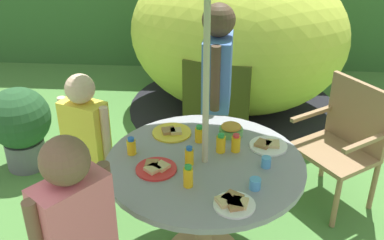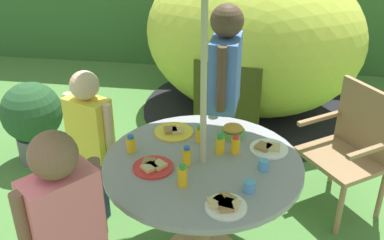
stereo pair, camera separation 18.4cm
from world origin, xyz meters
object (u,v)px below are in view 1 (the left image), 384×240
at_px(juice_bottle_near_right, 221,144).
at_px(juice_bottle_front_edge, 131,146).
at_px(plate_mid_left, 172,132).
at_px(child_in_pink_shirt, 75,226).
at_px(potted_plant, 20,124).
at_px(plate_far_left, 156,168).
at_px(wooden_chair, 344,138).
at_px(cup_near, 266,162).
at_px(child_in_blue_shirt, 217,72).
at_px(snack_bowl, 231,130).
at_px(juice_bottle_near_left, 236,143).
at_px(juice_bottle_back_edge, 188,176).
at_px(juice_bottle_center_front, 199,134).
at_px(child_in_yellow_shirt, 85,132).
at_px(cup_far, 255,184).
at_px(dome_tent, 237,36).
at_px(juice_bottle_mid_right, 189,156).
at_px(garden_table, 205,181).
at_px(plate_far_right, 268,145).
at_px(plate_center_back, 234,203).

distance_m(juice_bottle_near_right, juice_bottle_front_edge, 0.54).
bearing_deg(plate_mid_left, child_in_pink_shirt, -108.39).
relative_size(potted_plant, plate_far_left, 3.05).
xyz_separation_m(wooden_chair, plate_mid_left, (-1.23, -0.40, 0.23)).
relative_size(plate_far_left, cup_near, 3.72).
xyz_separation_m(potted_plant, child_in_blue_shirt, (1.62, 0.00, 0.51)).
bearing_deg(juice_bottle_front_edge, cup_near, -6.21).
height_order(snack_bowl, juice_bottle_near_left, juice_bottle_near_left).
bearing_deg(potted_plant, juice_bottle_back_edge, -39.03).
distance_m(snack_bowl, plate_mid_left, 0.39).
xyz_separation_m(child_in_blue_shirt, plate_mid_left, (-0.28, -0.65, -0.17)).
bearing_deg(juice_bottle_center_front, plate_far_left, -124.74).
xyz_separation_m(child_in_yellow_shirt, cup_far, (1.09, -0.57, 0.05)).
distance_m(dome_tent, plate_far_left, 2.37).
xyz_separation_m(plate_mid_left, juice_bottle_back_edge, (0.15, -0.56, 0.05)).
height_order(juice_bottle_near_right, cup_far, juice_bottle_near_right).
bearing_deg(juice_bottle_back_edge, child_in_pink_shirt, -137.21).
bearing_deg(juice_bottle_near_left, cup_near, -42.91).
bearing_deg(potted_plant, cup_near, -27.28).
height_order(child_in_pink_shirt, cup_near, child_in_pink_shirt).
height_order(potted_plant, child_in_pink_shirt, child_in_pink_shirt).
bearing_deg(juice_bottle_front_edge, juice_bottle_center_front, 23.28).
distance_m(child_in_yellow_shirt, child_in_pink_shirt, 1.06).
relative_size(dome_tent, juice_bottle_center_front, 24.08).
distance_m(child_in_blue_shirt, juice_bottle_near_left, 0.85).
height_order(juice_bottle_near_left, juice_bottle_front_edge, juice_bottle_near_left).
relative_size(dome_tent, plate_mid_left, 10.57).
xyz_separation_m(child_in_pink_shirt, cup_near, (0.92, 0.66, -0.05)).
relative_size(wooden_chair, child_in_pink_shirt, 0.73).
relative_size(child_in_blue_shirt, plate_far_left, 6.07).
relative_size(potted_plant, child_in_pink_shirt, 0.56).
height_order(juice_bottle_back_edge, cup_far, juice_bottle_back_edge).
bearing_deg(child_in_blue_shirt, child_in_yellow_shirt, -50.73).
xyz_separation_m(child_in_yellow_shirt, juice_bottle_front_edge, (0.36, -0.27, 0.07)).
relative_size(child_in_yellow_shirt, juice_bottle_mid_right, 9.76).
xyz_separation_m(snack_bowl, juice_bottle_center_front, (-0.20, -0.10, 0.02)).
bearing_deg(child_in_pink_shirt, cup_near, -15.15).
distance_m(potted_plant, snack_bowl, 1.87).
bearing_deg(child_in_yellow_shirt, juice_bottle_front_edge, -14.90).
height_order(plate_mid_left, juice_bottle_near_left, juice_bottle_near_left).
bearing_deg(potted_plant, juice_bottle_front_edge, -38.87).
height_order(potted_plant, cup_far, cup_far).
bearing_deg(juice_bottle_near_right, cup_far, -62.33).
relative_size(garden_table, juice_bottle_mid_right, 10.16).
height_order(child_in_pink_shirt, snack_bowl, child_in_pink_shirt).
distance_m(plate_far_right, juice_bottle_near_right, 0.31).
bearing_deg(cup_near, plate_center_back, -117.69).
bearing_deg(garden_table, juice_bottle_near_right, 51.36).
bearing_deg(plate_far_left, cup_far, -14.22).
bearing_deg(juice_bottle_front_edge, child_in_yellow_shirt, 143.15).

